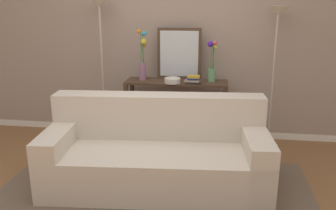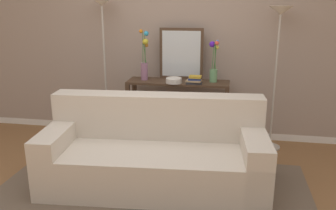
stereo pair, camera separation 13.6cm
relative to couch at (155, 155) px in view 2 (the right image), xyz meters
name	(u,v)px [view 2 (the right image)]	position (x,y,z in m)	size (l,w,h in m)	color
ground_plane	(137,208)	(-0.07, -0.46, -0.32)	(16.00, 16.00, 0.02)	brown
back_wall	(173,36)	(-0.07, 1.51, 1.05)	(12.00, 0.15, 2.72)	white
area_rug	(152,191)	(0.00, -0.16, -0.31)	(3.05, 1.65, 0.01)	brown
couch	(155,155)	(0.00, 0.00, 0.00)	(2.23, 1.05, 0.88)	beige
console_table	(178,101)	(0.06, 1.14, 0.26)	(1.28, 0.37, 0.83)	#473323
floor_lamp_left	(103,30)	(-0.91, 1.17, 1.13)	(0.28, 0.28, 1.84)	#B7B2A8
floor_lamp_right	(279,39)	(1.24, 1.17, 1.06)	(0.28, 0.28, 1.75)	#B7B2A8
wall_mirror	(181,54)	(0.07, 1.29, 0.84)	(0.56, 0.02, 0.65)	#473323
vase_tall_flowers	(145,60)	(-0.37, 1.15, 0.76)	(0.12, 0.10, 0.63)	gray
vase_short_flowers	(214,65)	(0.50, 1.18, 0.73)	(0.12, 0.10, 0.52)	#669E6B
fruit_bowl	(174,80)	(0.02, 1.03, 0.55)	(0.20, 0.20, 0.06)	silver
book_stack	(194,80)	(0.28, 1.04, 0.56)	(0.20, 0.16, 0.10)	#2D2D33
book_row_under_console	(153,137)	(-0.27, 1.14, -0.26)	(0.40, 0.18, 0.13)	slate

